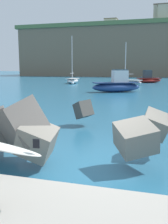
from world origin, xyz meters
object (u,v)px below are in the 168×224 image
Objects in this scene: station_building_west at (168,14)px; station_building_east at (111,25)px; mooring_buoy_inner at (73,83)px; boat_mid_left at (149,79)px; boat_mid_right at (127,82)px; boat_near_right at (117,85)px; station_building_central at (161,15)px; boat_mid_centre at (73,80)px.

station_building_east is (-19.90, 13.16, -0.55)m from station_building_west.
mooring_buoy_inner is at bearing -85.37° from station_building_east.
boat_mid_right reaches higher than boat_mid_left.
station_building_central reaches higher than boat_near_right.
station_building_central reaches higher than station_building_west.
boat_mid_centre is 1.65× the size of station_building_east.
boat_mid_left is 0.80× the size of station_building_central.
boat_mid_left is at bearing -72.14° from station_building_east.
boat_near_right is 1.18× the size of station_building_east.
boat_mid_right is at bearing -10.82° from boat_mid_centre.
boat_mid_centre is 2.32m from mooring_buoy_inner.
mooring_buoy_inner is 52.71m from station_building_west.
mooring_buoy_inner is at bearing -71.18° from boat_mid_centre.
boat_near_right is 62.00m from station_building_west.
station_building_east is (-16.72, 51.89, 17.90)m from boat_mid_left.
station_building_west reaches higher than boat_mid_centre.
boat_mid_left is at bearing 34.37° from mooring_buoy_inner.
station_building_central reaches higher than mooring_buoy_inner.
boat_mid_right is (-2.95, -7.78, -0.21)m from boat_mid_left.
boat_mid_centre is 60.72m from station_building_east.
boat_mid_right is 8.92m from mooring_buoy_inner.
station_building_east is (-4.86, 60.00, 18.37)m from mooring_buoy_inner.
boat_mid_left is (2.56, 20.21, -0.10)m from boat_near_right.
station_building_central is at bearing 75.31° from mooring_buoy_inner.
station_building_east is at bearing 151.50° from station_building_central.
boat_mid_right is at bearing -110.76° from boat_mid_left.
station_building_west is (5.74, 58.94, 18.35)m from boat_near_right.
boat_mid_right is at bearing 91.79° from boat_near_right.
boat_mid_right is 1.07× the size of station_building_central.
station_building_east is at bearing 102.99° from boat_mid_right.
boat_mid_left is at bearing 82.78° from boat_near_right.
station_building_west reaches higher than boat_mid_left.
boat_mid_centre reaches higher than boat_mid_right.
mooring_buoy_inner is 62.94m from station_building_east.
station_building_west reaches higher than mooring_buoy_inner.
station_building_east reaches higher than boat_mid_right.
station_building_central is (4.25, 49.88, 19.01)m from boat_mid_right.
boat_mid_left is 0.74× the size of boat_mid_right.
station_building_west is (15.78, 44.67, 18.61)m from boat_mid_centre.
station_building_west is 23.86m from station_building_east.
mooring_buoy_inner is 55.37m from station_building_central.
boat_mid_right is 1.07× the size of station_building_west.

